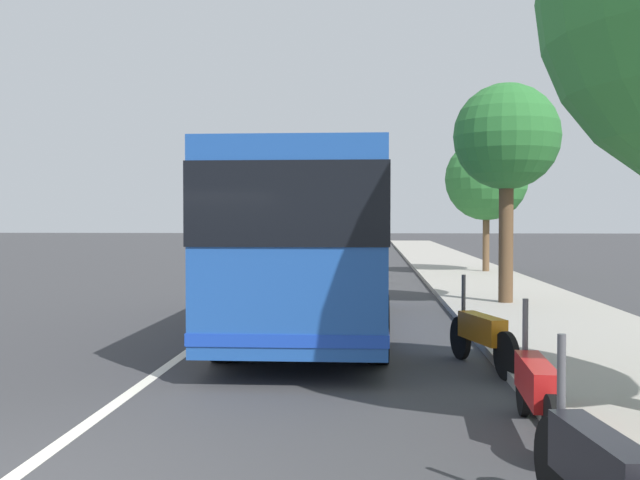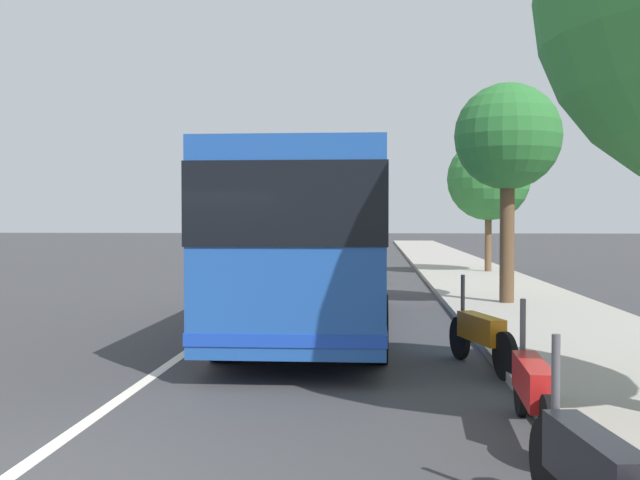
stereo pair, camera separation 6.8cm
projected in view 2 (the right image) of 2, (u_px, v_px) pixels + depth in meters
The scene contains 10 objects.
sidewalk_curb at pixel (550, 321), 15.04m from camera, with size 110.00×3.60×0.14m, color #9E998E.
lane_divider_line at pixel (231, 321), 15.51m from camera, with size 110.00×0.16×0.01m, color silver.
coach_bus at pixel (316, 233), 14.18m from camera, with size 10.07×2.59×3.12m.
motorcycle_by_tree at pixel (593, 479), 4.64m from camera, with size 2.21×0.38×1.28m.
motorcycle_far_end at pixel (533, 389), 7.20m from camera, with size 2.30×0.31×1.25m.
motorcycle_nearest_curb at pixel (481, 335), 10.53m from camera, with size 2.11×0.67×1.27m.
car_oncoming at pixel (351, 260), 26.07m from camera, with size 4.58×2.03×1.45m.
car_behind_bus at pixel (353, 239), 52.26m from camera, with size 4.22×2.11×1.59m.
roadside_tree_mid_block at pixel (508, 139), 17.63m from camera, with size 2.48×2.48×5.26m.
roadside_tree_far_block at pixel (489, 179), 28.34m from camera, with size 3.09×3.09×5.13m.
Camera 2 is at (-5.29, -2.94, 2.08)m, focal length 42.59 mm.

